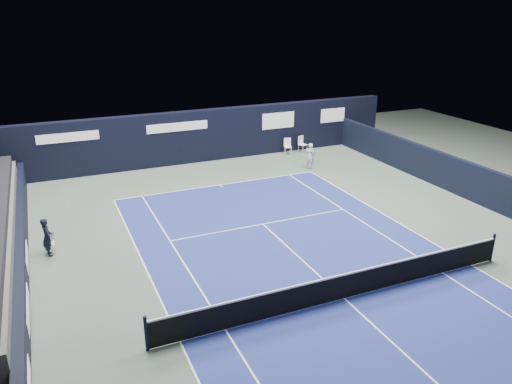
# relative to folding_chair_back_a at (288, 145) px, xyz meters

# --- Properties ---
(ground) EXTENTS (48.00, 48.00, 0.00)m
(ground) POSITION_rel_folding_chair_back_a_xyz_m (-5.97, -13.74, -0.57)
(ground) COLOR #4A574F
(ground) RESTS_ON ground
(court_surface) EXTENTS (10.97, 23.77, 0.01)m
(court_surface) POSITION_rel_folding_chair_back_a_xyz_m (-5.97, -15.74, -0.57)
(court_surface) COLOR navy
(court_surface) RESTS_ON ground
(enclosure_wall_right) EXTENTS (0.30, 22.00, 1.80)m
(enclosure_wall_right) POSITION_rel_folding_chair_back_a_xyz_m (4.53, -9.74, 0.33)
(enclosure_wall_right) COLOR black
(enclosure_wall_right) RESTS_ON ground
(folding_chair_back_a) EXTENTS (0.55, 0.53, 1.01)m
(folding_chair_back_a) POSITION_rel_folding_chair_back_a_xyz_m (0.00, 0.00, 0.00)
(folding_chair_back_a) COLOR white
(folding_chair_back_a) RESTS_ON ground
(folding_chair_back_b) EXTENTS (0.57, 0.55, 1.03)m
(folding_chair_back_b) POSITION_rel_folding_chair_back_a_xyz_m (1.05, 0.05, 0.02)
(folding_chair_back_b) COLOR white
(folding_chair_back_b) RESTS_ON ground
(line_judge_chair) EXTENTS (0.43, 0.42, 0.82)m
(line_judge_chair) POSITION_rel_folding_chair_back_a_xyz_m (-14.52, -8.39, -0.11)
(line_judge_chair) COLOR silver
(line_judge_chair) RESTS_ON ground
(line_judge) EXTENTS (0.45, 0.60, 1.51)m
(line_judge) POSITION_rel_folding_chair_back_a_xyz_m (-14.58, -8.65, 0.18)
(line_judge) COLOR black
(line_judge) RESTS_ON ground
(court_markings) EXTENTS (11.03, 23.83, 0.00)m
(court_markings) POSITION_rel_folding_chair_back_a_xyz_m (-5.97, -15.74, -0.56)
(court_markings) COLOR white
(court_markings) RESTS_ON court_surface
(tennis_net) EXTENTS (12.90, 0.10, 1.10)m
(tennis_net) POSITION_rel_folding_chair_back_a_xyz_m (-5.97, -15.74, -0.06)
(tennis_net) COLOR black
(tennis_net) RESTS_ON ground
(back_sponsor_wall) EXTENTS (26.00, 0.63, 3.10)m
(back_sponsor_wall) POSITION_rel_folding_chair_back_a_xyz_m (-5.97, 0.76, 0.98)
(back_sponsor_wall) COLOR black
(back_sponsor_wall) RESTS_ON ground
(side_barrier_left) EXTENTS (0.33, 22.00, 1.20)m
(side_barrier_left) POSITION_rel_folding_chair_back_a_xyz_m (-15.47, -9.76, 0.03)
(side_barrier_left) COLOR black
(side_barrier_left) RESTS_ON ground
(tennis_player) EXTENTS (0.65, 0.89, 1.51)m
(tennis_player) POSITION_rel_folding_chair_back_a_xyz_m (-0.22, -3.25, 0.19)
(tennis_player) COLOR silver
(tennis_player) RESTS_ON ground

